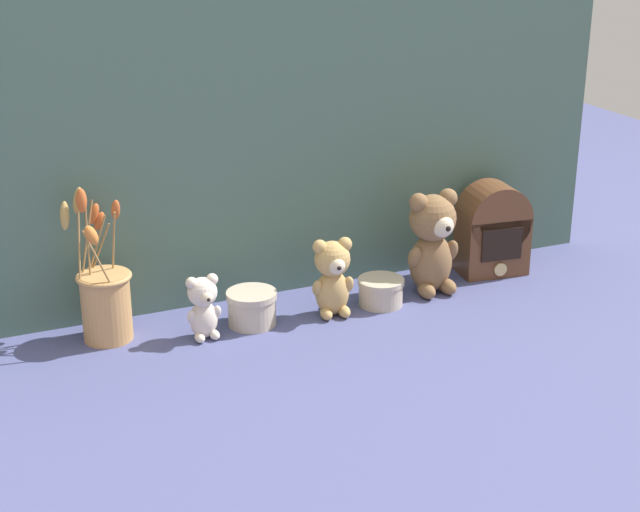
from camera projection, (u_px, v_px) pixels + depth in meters
ground_plane at (323, 313)px, 2.28m from camera, size 4.00×4.00×0.00m
backdrop_wall at (295, 133)px, 2.28m from camera, size 1.64×0.02×0.79m
teddy_bear_large at (433, 240)px, 2.36m from camera, size 0.14×0.13×0.26m
teddy_bear_medium at (333, 276)px, 2.24m from camera, size 0.10×0.09×0.19m
teddy_bear_small at (203, 306)px, 2.13m from camera, size 0.08×0.07×0.15m
flower_vase at (105, 297)px, 2.12m from camera, size 0.14×0.16×0.35m
vintage_radio at (493, 229)px, 2.48m from camera, size 0.18×0.13×0.24m
decorative_tin_tall at (252, 308)px, 2.21m from camera, size 0.12×0.12×0.08m
decorative_tin_short at (381, 292)px, 2.32m from camera, size 0.11×0.11×0.06m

